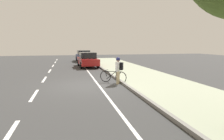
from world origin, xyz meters
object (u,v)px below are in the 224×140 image
(parked_sedan_dark_blue_mid, at_px, (83,56))
(bicycle_at_curb, at_px, (113,76))
(cyclist_with_backpack, at_px, (119,68))
(parked_sedan_red_second, at_px, (88,60))

(parked_sedan_dark_blue_mid, bearing_deg, bicycle_at_curb, -87.84)
(parked_sedan_dark_blue_mid, relative_size, cyclist_with_backpack, 2.79)
(parked_sedan_red_second, bearing_deg, cyclist_with_backpack, -84.38)
(bicycle_at_curb, bearing_deg, parked_sedan_red_second, 94.45)
(cyclist_with_backpack, bearing_deg, bicycle_at_curb, 115.90)
(bicycle_at_curb, relative_size, cyclist_with_backpack, 0.91)
(parked_sedan_dark_blue_mid, relative_size, bicycle_at_curb, 3.06)
(bicycle_at_curb, bearing_deg, cyclist_with_backpack, -64.10)
(cyclist_with_backpack, bearing_deg, parked_sedan_red_second, 95.62)
(bicycle_at_curb, distance_m, cyclist_with_backpack, 0.78)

